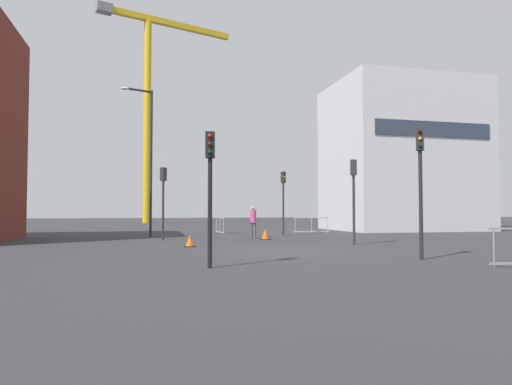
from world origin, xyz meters
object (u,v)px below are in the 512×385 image
object	(u,v)px
streetlamp_tall	(148,151)
pedestrian_walking	(253,219)
traffic_light_island	(283,192)
traffic_light_verge	(163,191)
traffic_light_corner	(210,176)
traffic_cone_on_verge	(265,234)
traffic_light_far	(420,172)
traffic_light_near	(354,187)
construction_crane	(150,86)
traffic_cone_orange	(190,241)

from	to	relation	value
streetlamp_tall	pedestrian_walking	world-z (taller)	streetlamp_tall
traffic_light_island	traffic_light_verge	xyz separation A→B (m)	(-7.45, -2.87, -0.10)
traffic_light_corner	traffic_cone_on_verge	world-z (taller)	traffic_light_corner
traffic_cone_on_verge	traffic_light_verge	bearing A→B (deg)	171.51
traffic_light_corner	traffic_light_verge	xyz separation A→B (m)	(-0.81, 12.20, 0.08)
traffic_light_far	traffic_light_verge	bearing A→B (deg)	122.80
traffic_light_corner	traffic_light_near	bearing A→B (deg)	42.39
traffic_light_near	streetlamp_tall	bearing A→B (deg)	136.98
traffic_light_verge	pedestrian_walking	distance (m)	5.20
traffic_light_island	traffic_light_verge	world-z (taller)	traffic_light_island
streetlamp_tall	traffic_light_island	size ratio (longest dim) A/B	2.18
streetlamp_tall	traffic_light_island	bearing A→B (deg)	-1.05
construction_crane	traffic_light_corner	xyz separation A→B (m)	(1.33, -45.60, -14.51)
traffic_light_far	traffic_cone_orange	world-z (taller)	traffic_light_far
streetlamp_tall	traffic_light_far	world-z (taller)	streetlamp_tall
construction_crane	traffic_cone_orange	world-z (taller)	construction_crane
traffic_light_far	traffic_cone_on_verge	bearing A→B (deg)	101.47
construction_crane	traffic_light_near	distance (m)	42.31
construction_crane	traffic_light_island	world-z (taller)	construction_crane
construction_crane	traffic_light_corner	distance (m)	47.87
streetlamp_tall	traffic_cone_on_verge	distance (m)	8.63
traffic_light_near	pedestrian_walking	world-z (taller)	traffic_light_near
traffic_light_corner	streetlamp_tall	bearing A→B (deg)	96.02
traffic_light_near	construction_crane	bearing A→B (deg)	102.73
streetlamp_tall	traffic_light_verge	xyz separation A→B (m)	(0.79, -3.02, -2.45)
streetlamp_tall	traffic_light_corner	size ratio (longest dim) A/B	2.36
traffic_light_island	traffic_light_near	distance (m)	8.32
pedestrian_walking	construction_crane	bearing A→B (deg)	99.43
construction_crane	traffic_cone_orange	distance (m)	41.73
streetlamp_tall	traffic_cone_on_verge	world-z (taller)	streetlamp_tall
traffic_light_far	traffic_light_near	world-z (taller)	traffic_light_far
traffic_light_verge	traffic_light_far	bearing A→B (deg)	-57.20
traffic_light_island	pedestrian_walking	xyz separation A→B (m)	(-2.50, -2.41, -1.61)
traffic_light_near	traffic_cone_on_verge	world-z (taller)	traffic_light_near
construction_crane	traffic_cone_on_verge	world-z (taller)	construction_crane
traffic_light_far	pedestrian_walking	distance (m)	12.54
traffic_cone_on_verge	streetlamp_tall	bearing A→B (deg)	148.01
construction_crane	traffic_light_corner	bearing A→B (deg)	-88.33
traffic_light_near	traffic_cone_orange	distance (m)	7.68
streetlamp_tall	traffic_light_near	distance (m)	12.60
traffic_light_far	traffic_cone_on_verge	size ratio (longest dim) A/B	7.28
traffic_cone_orange	traffic_cone_on_verge	world-z (taller)	traffic_cone_on_verge
traffic_cone_orange	construction_crane	bearing A→B (deg)	92.21
pedestrian_walking	traffic_cone_orange	bearing A→B (deg)	-127.22
traffic_light_near	traffic_light_verge	bearing A→B (deg)	146.73
traffic_cone_orange	traffic_cone_on_verge	size ratio (longest dim) A/B	0.89
traffic_light_verge	pedestrian_walking	bearing A→B (deg)	5.38
traffic_light_corner	traffic_light_island	world-z (taller)	traffic_light_island
traffic_light_corner	traffic_light_near	distance (m)	10.07
traffic_light_corner	traffic_light_near	world-z (taller)	traffic_light_near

